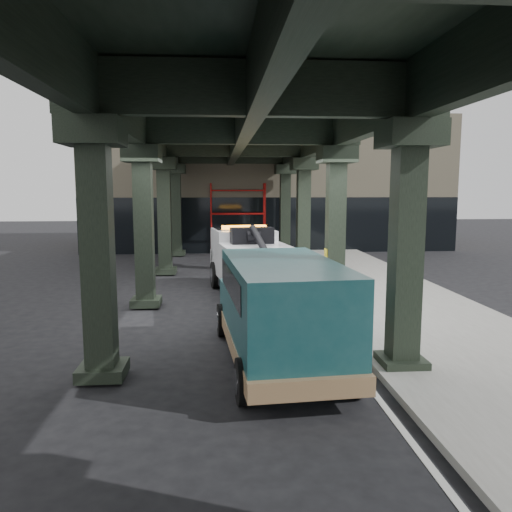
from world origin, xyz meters
name	(u,v)px	position (x,y,z in m)	size (l,w,h in m)	color
ground	(259,322)	(0.00, 0.00, 0.00)	(90.00, 90.00, 0.00)	black
sidewalk	(391,301)	(4.50, 2.00, 0.07)	(5.00, 40.00, 0.15)	gray
lane_stripe	(306,304)	(1.70, 2.00, 0.01)	(0.12, 38.00, 0.01)	silver
viaduct	(241,131)	(-0.40, 2.00, 5.46)	(7.40, 32.00, 6.40)	black
building	(264,184)	(2.00, 20.00, 4.00)	(22.00, 10.00, 8.00)	#C6B793
scaffolding	(238,217)	(0.00, 14.64, 2.11)	(3.08, 0.88, 4.00)	#AC100D
tow_truck	(254,263)	(0.07, 2.97, 1.22)	(3.15, 7.84, 2.50)	black
towed_van	(280,309)	(0.15, -3.48, 1.22)	(2.62, 5.76, 2.28)	#134144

